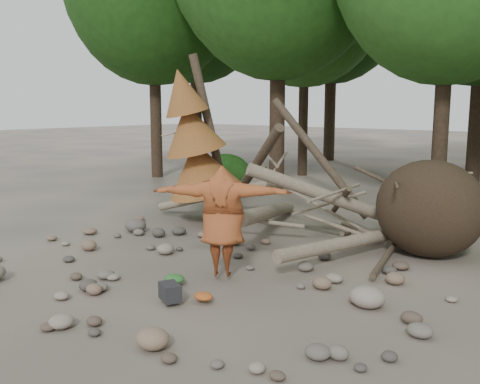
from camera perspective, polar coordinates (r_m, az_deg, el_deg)
The scene contains 12 objects.
ground at distance 9.51m, azimuth -5.58°, elevation -9.52°, with size 120.00×120.00×0.00m, color #514C44.
deadfall_pile at distance 11.62m, azimuth 16.79°, elevation -1.58°, with size 8.55×5.24×3.30m.
dead_conifer at distance 13.63m, azimuth -4.82°, elevation 5.24°, with size 2.06×2.16×4.35m.
bush_left at distance 18.17m, azimuth -1.63°, elevation 1.85°, with size 1.80×1.80×1.44m, color #1D4A13.
bush_mid at distance 15.39m, azimuth 17.80°, elevation -0.54°, with size 1.40×1.40×1.12m, color #275E1B.
frisbee_thrower at distance 9.32m, azimuth -1.91°, elevation -3.13°, with size 2.96×1.84×2.47m.
backpack at distance 8.52m, azimuth -7.47°, elevation -10.89°, with size 0.39×0.26×0.26m, color black.
cloth_green at distance 9.33m, azimuth -7.01°, elevation -9.44°, with size 0.39×0.32×0.14m, color #2A6729.
cloth_orange at distance 8.51m, azimuth -3.92°, elevation -11.36°, with size 0.32×0.26×0.12m, color #A94E1D.
boulder_front_right at distance 7.08m, azimuth -9.29°, elevation -15.20°, with size 0.45×0.40×0.27m, color #856B53.
boulder_mid_right at distance 8.51m, azimuth 13.43°, elevation -10.84°, with size 0.55×0.50×0.33m, color gray.
boulder_mid_left at distance 13.26m, azimuth -11.08°, elevation -3.51°, with size 0.55×0.50×0.33m, color #5D544E.
Camera 1 is at (6.45, -6.29, 3.05)m, focal length 40.00 mm.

